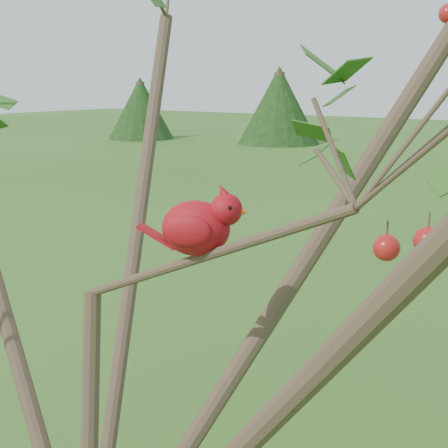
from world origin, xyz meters
name	(u,v)px	position (x,y,z in m)	size (l,w,h in m)	color
crabapple_tree	(67,226)	(0.03, -0.02, 2.12)	(2.35, 2.05, 2.95)	#3A2A1F
cardinal	(200,225)	(0.25, 0.08, 2.13)	(0.19, 0.13, 0.14)	#AF0F17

